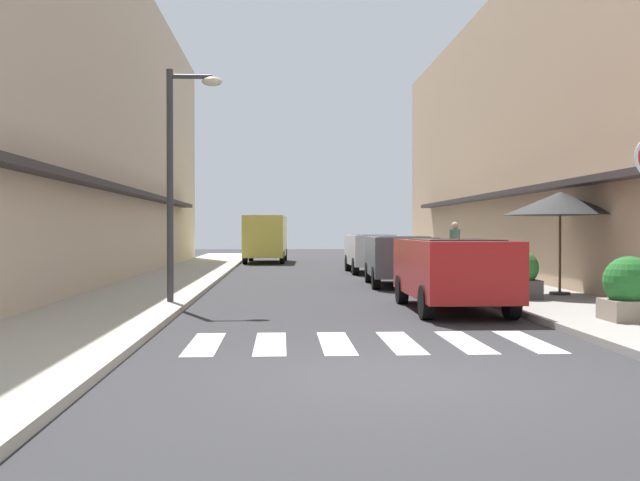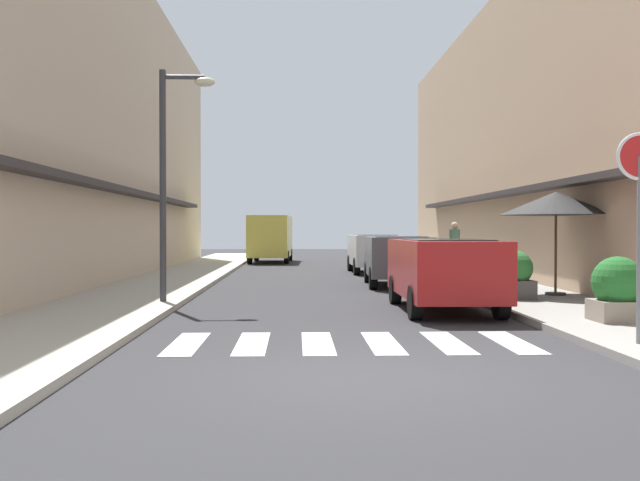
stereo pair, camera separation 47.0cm
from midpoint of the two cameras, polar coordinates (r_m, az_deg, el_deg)
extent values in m
plane|color=#2B2B2D|center=(22.92, -0.41, -3.32)|extent=(80.49, 80.49, 0.00)
cube|color=#ADA899|center=(23.18, -12.01, -3.14)|extent=(2.80, 51.22, 0.12)
cube|color=gray|center=(23.59, 11.00, -3.07)|extent=(2.80, 51.22, 0.12)
cube|color=#C6B299|center=(25.08, -20.68, 8.83)|extent=(5.00, 34.93, 10.34)
cube|color=#332D2D|center=(24.17, -14.42, 3.51)|extent=(0.50, 24.45, 0.16)
cube|color=tan|center=(25.74, 19.11, 8.01)|extent=(5.00, 34.93, 9.79)
cube|color=#332D2D|center=(24.66, 13.14, 3.46)|extent=(0.50, 24.45, 0.16)
cube|color=silver|center=(10.91, -10.14, -7.89)|extent=(0.45, 2.20, 0.01)
cube|color=silver|center=(10.84, -5.10, -7.95)|extent=(0.45, 2.20, 0.01)
cube|color=silver|center=(10.84, -0.03, -7.94)|extent=(0.45, 2.20, 0.01)
cube|color=silver|center=(10.93, 5.00, -7.87)|extent=(0.45, 2.20, 0.01)
cube|color=silver|center=(11.10, 9.90, -7.74)|extent=(0.45, 2.20, 0.01)
cube|color=silver|center=(11.35, 14.62, -7.57)|extent=(0.45, 2.20, 0.01)
cube|color=maroon|center=(15.30, 9.25, -2.08)|extent=(1.79, 4.49, 1.13)
cube|color=black|center=(15.07, 9.44, -0.96)|extent=(1.49, 2.52, 0.56)
cylinder|color=black|center=(16.65, 5.53, -3.78)|extent=(0.23, 0.64, 0.64)
cylinder|color=black|center=(16.95, 10.87, -3.71)|extent=(0.23, 0.64, 0.64)
cylinder|color=black|center=(13.74, 7.24, -4.76)|extent=(0.23, 0.64, 0.64)
cylinder|color=black|center=(14.10, 13.64, -4.64)|extent=(0.23, 0.64, 0.64)
cube|color=#4C5156|center=(21.95, 5.51, -1.19)|extent=(1.93, 4.14, 1.13)
cube|color=black|center=(21.74, 5.59, -0.41)|extent=(1.57, 2.34, 0.56)
cylinder|color=black|center=(23.24, 3.21, -2.47)|extent=(0.25, 0.65, 0.64)
cylinder|color=black|center=(23.40, 7.10, -2.45)|extent=(0.25, 0.65, 0.64)
cylinder|color=black|center=(20.57, 3.69, -2.90)|extent=(0.25, 0.65, 0.64)
cylinder|color=black|center=(20.75, 8.08, -2.87)|extent=(0.25, 0.65, 0.64)
cube|color=silver|center=(28.39, 3.57, -0.73)|extent=(1.78, 4.19, 1.13)
cube|color=black|center=(28.18, 3.62, -0.12)|extent=(1.49, 2.35, 0.56)
cylinder|color=black|center=(29.70, 1.72, -1.75)|extent=(0.22, 0.64, 0.64)
cylinder|color=black|center=(29.88, 4.76, -1.74)|extent=(0.22, 0.64, 0.64)
cylinder|color=black|center=(26.96, 2.25, -2.01)|extent=(0.22, 0.64, 0.64)
cylinder|color=black|center=(27.16, 5.59, -2.00)|extent=(0.22, 0.64, 0.64)
cube|color=#D8CC4C|center=(37.55, -4.56, 0.34)|extent=(2.16, 5.47, 2.03)
cube|color=black|center=(37.28, -4.57, 1.49)|extent=(1.76, 3.09, 0.56)
cylinder|color=black|center=(39.41, -5.68, -1.12)|extent=(0.25, 0.65, 0.64)
cylinder|color=black|center=(39.30, -3.08, -1.12)|extent=(0.25, 0.65, 0.64)
cylinder|color=black|center=(35.87, -6.18, -1.31)|extent=(0.25, 0.65, 0.64)
cylinder|color=black|center=(35.74, -3.32, -1.31)|extent=(0.25, 0.65, 0.64)
cylinder|color=#38383D|center=(16.18, -12.33, 4.16)|extent=(0.14, 0.14, 4.97)
cylinder|color=#38383D|center=(16.42, -10.77, 12.33)|extent=(0.90, 0.10, 0.10)
ellipsoid|color=beige|center=(16.34, -9.17, 12.03)|extent=(0.44, 0.28, 0.20)
cylinder|color=#262626|center=(18.36, 17.32, -3.92)|extent=(0.48, 0.48, 0.06)
cylinder|color=#4C3823|center=(18.30, 17.34, -0.64)|extent=(0.06, 0.06, 2.16)
cone|color=black|center=(18.31, 17.35, 2.75)|extent=(2.65, 2.65, 0.55)
cube|color=gray|center=(13.51, 21.83, -5.01)|extent=(0.80, 0.80, 0.35)
sphere|color=#236628|center=(13.47, 21.84, -2.97)|extent=(0.87, 0.87, 0.87)
cube|color=#4C4C4C|center=(17.05, 14.51, -3.66)|extent=(0.76, 0.76, 0.42)
sphere|color=#2D7533|center=(17.02, 14.52, -2.05)|extent=(0.77, 0.77, 0.77)
cylinder|color=#282B33|center=(23.71, 9.81, -1.85)|extent=(0.26, 0.26, 0.87)
cylinder|color=#4C7259|center=(23.68, 9.81, 0.03)|extent=(0.34, 0.34, 0.69)
sphere|color=tan|center=(23.68, 9.82, 1.14)|extent=(0.23, 0.23, 0.23)
camera|label=1|loc=(0.24, -90.55, -0.01)|focal=41.45mm
camera|label=2|loc=(0.24, 89.45, 0.01)|focal=41.45mm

